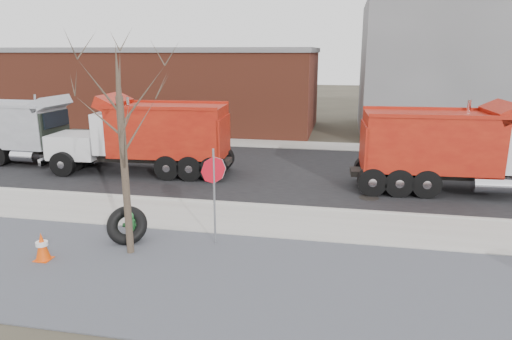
% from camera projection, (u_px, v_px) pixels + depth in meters
% --- Properties ---
extents(ground, '(120.00, 120.00, 0.00)m').
position_uv_depth(ground, '(270.00, 225.00, 13.57)').
color(ground, '#383328').
rests_on(ground, ground).
extents(gravel_verge, '(60.00, 5.00, 0.03)m').
position_uv_depth(gravel_verge, '(245.00, 281.00, 10.24)').
color(gravel_verge, slate).
rests_on(gravel_verge, ground).
extents(sidewalk, '(60.00, 2.50, 0.06)m').
position_uv_depth(sidewalk, '(272.00, 221.00, 13.80)').
color(sidewalk, '#9E9B93').
rests_on(sidewalk, ground).
extents(curb, '(60.00, 0.15, 0.11)m').
position_uv_depth(curb, '(278.00, 207.00, 15.02)').
color(curb, '#9E9B93').
rests_on(curb, ground).
extents(road, '(60.00, 9.40, 0.02)m').
position_uv_depth(road, '(294.00, 172.00, 19.55)').
color(road, black).
rests_on(road, ground).
extents(far_sidewalk, '(60.00, 2.00, 0.06)m').
position_uv_depth(far_sidewalk, '(306.00, 145.00, 24.96)').
color(far_sidewalk, '#9E9B93').
rests_on(far_sidewalk, ground).
extents(building_grey, '(12.00, 10.00, 8.00)m').
position_uv_depth(building_grey, '(462.00, 68.00, 27.99)').
color(building_grey, gray).
rests_on(building_grey, ground).
extents(building_brick, '(20.20, 8.20, 5.30)m').
position_uv_depth(building_brick, '(166.00, 87.00, 30.89)').
color(building_brick, brown).
rests_on(building_brick, ground).
extents(bare_tree, '(3.20, 3.20, 5.20)m').
position_uv_depth(bare_tree, '(121.00, 126.00, 10.86)').
color(bare_tree, '#382D23').
rests_on(bare_tree, ground).
extents(fire_hydrant, '(0.48, 0.47, 0.85)m').
position_uv_depth(fire_hydrant, '(132.00, 227.00, 12.40)').
color(fire_hydrant, '#286A35').
rests_on(fire_hydrant, ground).
extents(truck_tire, '(1.28, 1.14, 1.06)m').
position_uv_depth(truck_tire, '(127.00, 225.00, 12.26)').
color(truck_tire, black).
rests_on(truck_tire, ground).
extents(stop_sign, '(0.53, 0.52, 2.61)m').
position_uv_depth(stop_sign, '(214.00, 180.00, 11.80)').
color(stop_sign, gray).
rests_on(stop_sign, ground).
extents(traffic_cone_near, '(0.38, 0.38, 0.73)m').
position_uv_depth(traffic_cone_near, '(42.00, 247.00, 11.18)').
color(traffic_cone_near, '#E74407').
rests_on(traffic_cone_near, ground).
extents(dump_truck_red_a, '(8.15, 2.62, 3.27)m').
position_uv_depth(dump_truck_red_a, '(457.00, 147.00, 16.42)').
color(dump_truck_red_a, black).
rests_on(dump_truck_red_a, ground).
extents(dump_truck_red_b, '(7.79, 2.67, 3.27)m').
position_uv_depth(dump_truck_red_b, '(147.00, 134.00, 18.94)').
color(dump_truck_red_b, black).
rests_on(dump_truck_red_b, ground).
extents(dump_truck_grey, '(6.78, 2.27, 3.06)m').
position_uv_depth(dump_truck_grey, '(27.00, 129.00, 20.81)').
color(dump_truck_grey, black).
rests_on(dump_truck_grey, ground).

